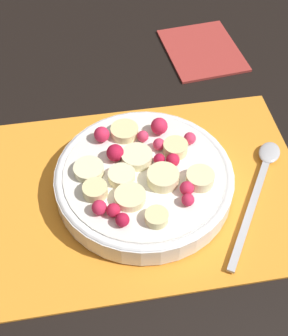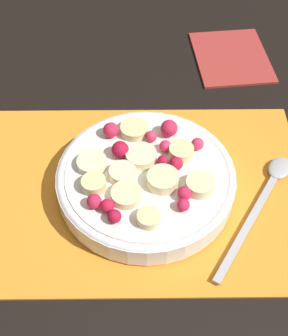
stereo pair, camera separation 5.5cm
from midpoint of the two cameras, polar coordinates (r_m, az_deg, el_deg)
ground_plane at (r=0.59m, az=-3.22°, el=-3.01°), size 3.00×3.00×0.00m
placemat at (r=0.59m, az=-3.24°, el=-2.83°), size 0.42×0.29×0.01m
fruit_bowl at (r=0.57m, az=-2.81°, el=-1.33°), size 0.22×0.22×0.05m
spoon at (r=0.60m, az=11.64°, el=-1.13°), size 0.12×0.18×0.01m
napkin at (r=0.80m, az=5.10°, el=14.14°), size 0.13×0.15×0.01m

